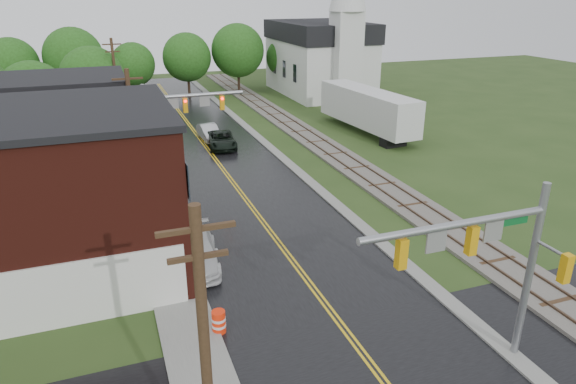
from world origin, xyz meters
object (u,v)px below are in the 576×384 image
traffic_signal_near (488,251)px  tree_left_c (36,97)px  utility_pole_a (206,362)px  utility_pole_b (134,138)px  brick_building (23,199)px  pickup_white (197,252)px  traffic_signal_far (175,113)px  semi_trailer (368,108)px  church (323,50)px  suv_dark (222,140)px  tree_left_e (94,80)px  sedan_silver (209,132)px  construction_barrel (219,322)px  utility_pole_c (116,82)px

traffic_signal_near → tree_left_c: bearing=114.6°
utility_pole_a → utility_pole_b: (0.00, 22.00, 0.00)m
brick_building → pickup_white: size_ratio=2.75×
traffic_signal_far → semi_trailer: size_ratio=0.53×
church → traffic_signal_far: (-23.47, -26.74, -0.86)m
church → suv_dark: bearing=-133.0°
traffic_signal_far → tree_left_c: tree_left_c is taller
tree_left_c → tree_left_e: tree_left_e is taller
tree_left_c → tree_left_e: 7.82m
church → traffic_signal_near: (-16.53, -51.74, -0.87)m
tree_left_c → sedan_silver: (14.65, -3.24, -3.79)m
traffic_signal_far → construction_barrel: 20.22m
traffic_signal_far → construction_barrel: traffic_signal_far is taller
tree_left_c → suv_dark: size_ratio=1.50×
construction_barrel → sedan_silver: bearing=78.8°
brick_building → utility_pole_a: 16.05m
traffic_signal_far → pickup_white: bearing=-95.5°
tree_left_c → sedan_silver: tree_left_c is taller
traffic_signal_near → sedan_silver: 35.02m
construction_barrel → suv_dark: bearing=76.5°
traffic_signal_near → utility_pole_b: (-10.27, 20.00, -0.25)m
sedan_silver → traffic_signal_near: bearing=-88.4°
utility_pole_a → utility_pole_b: 22.00m
traffic_signal_near → utility_pole_b: 22.49m
tree_left_c → traffic_signal_near: bearing=-65.4°
utility_pole_a → church: bearing=63.5°
church → tree_left_c: (-33.85, -13.84, -1.32)m
sedan_silver → brick_building: bearing=-124.3°
utility_pole_b → suv_dark: 14.82m
brick_building → traffic_signal_far: 15.03m
traffic_signal_near → construction_barrel: size_ratio=7.22×
brick_building → traffic_signal_far: bearing=53.1°
brick_building → semi_trailer: 34.35m
tree_left_c → semi_trailer: bearing=-11.4°
tree_left_e → traffic_signal_far: bearing=-74.1°
semi_trailer → utility_pole_c: bearing=156.2°
tree_left_c → construction_barrel: (8.85, -32.57, -4.00)m
utility_pole_c → tree_left_e: (-2.05, 1.90, 0.09)m
tree_left_e → suv_dark: (10.18, -12.18, -4.10)m
traffic_signal_far → church: bearing=48.7°
church → utility_pole_b: church is taller
traffic_signal_near → semi_trailer: bearing=68.3°
utility_pole_c → suv_dark: utility_pole_c is taller
utility_pole_a → tree_left_e: utility_pole_a is taller
brick_building → traffic_signal_near: (15.96, -13.00, 0.82)m
traffic_signal_far → traffic_signal_near: bearing=-74.5°
suv_dark → semi_trailer: semi_trailer is taller
church → tree_left_e: 29.91m
church → construction_barrel: bearing=-118.3°
sedan_silver → utility_pole_b: bearing=-120.2°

